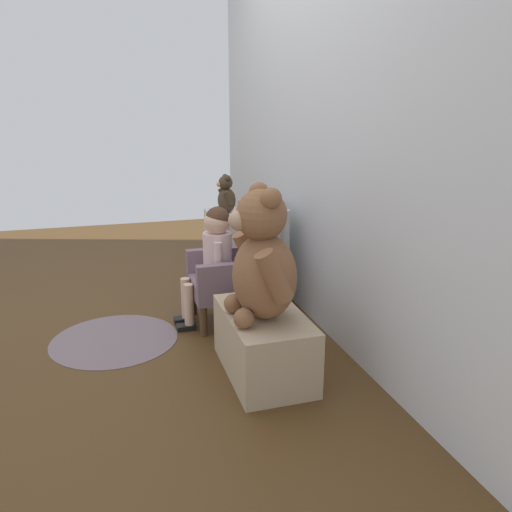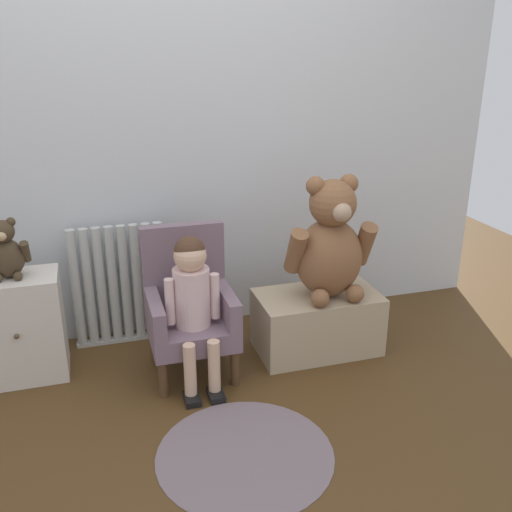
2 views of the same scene
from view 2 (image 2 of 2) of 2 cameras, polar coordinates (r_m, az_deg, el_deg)
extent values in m
plane|color=#4A3016|center=(2.45, -4.39, -17.88)|extent=(6.00, 6.00, 0.00)
cube|color=silver|center=(3.01, -9.68, 14.13)|extent=(3.80, 0.05, 2.40)
cylinder|color=#B3B6B1|center=(3.08, -17.54, -3.10)|extent=(0.05, 0.05, 0.63)
cylinder|color=#B3B6B1|center=(3.08, -16.39, -2.99)|extent=(0.05, 0.05, 0.63)
cylinder|color=#B3B6B1|center=(3.08, -15.24, -2.87)|extent=(0.05, 0.05, 0.63)
cylinder|color=#B3B6B1|center=(3.08, -14.09, -2.75)|extent=(0.05, 0.05, 0.63)
cylinder|color=#B3B6B1|center=(3.08, -12.94, -2.63)|extent=(0.05, 0.05, 0.63)
cylinder|color=#B3B6B1|center=(3.08, -11.80, -2.52)|extent=(0.05, 0.05, 0.63)
cylinder|color=#B3B6B1|center=(3.09, -10.66, -2.40)|extent=(0.05, 0.05, 0.63)
cylinder|color=#B3B6B1|center=(3.09, -9.52, -2.28)|extent=(0.05, 0.05, 0.63)
cube|color=#B3B6B1|center=(3.22, -13.04, -8.04)|extent=(0.50, 0.05, 0.02)
cube|color=beige|center=(2.94, -22.52, -6.62)|extent=(0.40, 0.26, 0.52)
sphere|color=#4C3823|center=(2.80, -22.82, -7.44)|extent=(0.02, 0.02, 0.02)
cube|color=slate|center=(2.77, -6.43, -7.34)|extent=(0.40, 0.40, 0.10)
cube|color=slate|center=(2.82, -7.28, -1.02)|extent=(0.40, 0.06, 0.43)
cube|color=slate|center=(2.70, -10.11, -5.51)|extent=(0.06, 0.40, 0.14)
cube|color=slate|center=(2.75, -3.02, -4.69)|extent=(0.06, 0.40, 0.14)
cylinder|color=#4C331E|center=(2.68, -9.26, -12.03)|extent=(0.04, 0.04, 0.18)
cylinder|color=#4C331E|center=(2.73, -2.11, -11.07)|extent=(0.04, 0.04, 0.18)
cylinder|color=#4C331E|center=(2.97, -10.17, -8.66)|extent=(0.04, 0.04, 0.18)
cylinder|color=#4C331E|center=(3.01, -3.74, -7.87)|extent=(0.04, 0.04, 0.18)
cylinder|color=beige|center=(2.65, -6.43, -4.10)|extent=(0.17, 0.17, 0.28)
sphere|color=#D8AD8E|center=(2.58, -6.61, 0.02)|extent=(0.15, 0.15, 0.15)
sphere|color=#472D1E|center=(2.57, -6.65, 0.45)|extent=(0.14, 0.14, 0.14)
cylinder|color=#D8AD8E|center=(2.61, -6.62, -11.23)|extent=(0.06, 0.06, 0.25)
cube|color=black|center=(2.66, -6.41, -14.01)|extent=(0.07, 0.11, 0.03)
cylinder|color=#D8AD8E|center=(2.62, -4.22, -10.90)|extent=(0.06, 0.06, 0.25)
cube|color=black|center=(2.68, -4.04, -13.67)|extent=(0.07, 0.11, 0.03)
cylinder|color=beige|center=(2.62, -8.61, -4.53)|extent=(0.04, 0.04, 0.22)
cylinder|color=beige|center=(2.65, -4.12, -4.02)|extent=(0.04, 0.04, 0.22)
cube|color=tan|center=(3.01, 6.10, -6.57)|extent=(0.63, 0.36, 0.31)
ellipsoid|color=brown|center=(2.87, 7.29, -0.18)|extent=(0.34, 0.29, 0.40)
sphere|color=brown|center=(2.77, 7.68, 5.27)|extent=(0.23, 0.23, 0.23)
sphere|color=tan|center=(2.68, 8.57, 4.34)|extent=(0.09, 0.09, 0.09)
sphere|color=brown|center=(2.73, 5.96, 6.99)|extent=(0.09, 0.09, 0.09)
sphere|color=brown|center=(2.80, 9.27, 7.17)|extent=(0.09, 0.09, 0.09)
cylinder|color=brown|center=(2.77, 4.02, 0.49)|extent=(0.09, 0.18, 0.25)
cylinder|color=brown|center=(2.91, 10.75, 1.19)|extent=(0.09, 0.18, 0.25)
sphere|color=brown|center=(2.79, 6.42, -4.20)|extent=(0.09, 0.09, 0.09)
sphere|color=brown|center=(2.86, 9.86, -3.72)|extent=(0.09, 0.09, 0.09)
ellipsoid|color=#3F3120|center=(2.81, -23.64, -0.22)|extent=(0.15, 0.13, 0.18)
sphere|color=#3F3120|center=(2.77, -24.03, 2.24)|extent=(0.10, 0.10, 0.10)
sphere|color=tan|center=(2.72, -24.11, 1.79)|extent=(0.04, 0.04, 0.04)
sphere|color=#3F3120|center=(2.76, -23.33, 3.14)|extent=(0.04, 0.04, 0.04)
cylinder|color=#3F3120|center=(2.79, -22.06, 0.43)|extent=(0.04, 0.08, 0.11)
sphere|color=#3F3120|center=(2.78, -22.69, -1.86)|extent=(0.04, 0.04, 0.04)
cylinder|color=slate|center=(2.37, -1.10, -19.21)|extent=(0.70, 0.70, 0.01)
camera|label=1|loc=(3.65, 44.69, 10.35)|focal=35.00mm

